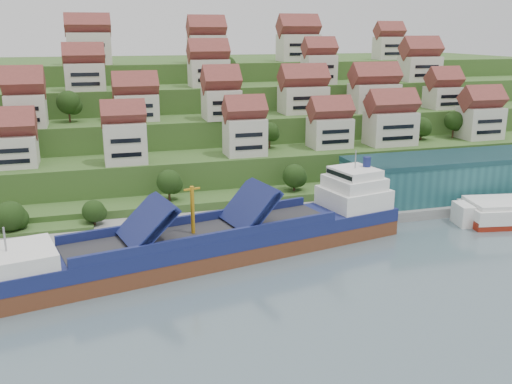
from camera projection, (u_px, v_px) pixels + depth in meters
name	position (u px, v px, depth m)	size (l,w,h in m)	color
ground	(286.00, 250.00, 110.56)	(300.00, 300.00, 0.00)	slate
quay	(347.00, 213.00, 129.55)	(180.00, 14.00, 2.20)	gray
hillside	(190.00, 119.00, 203.23)	(260.00, 128.00, 31.00)	#2D4C1E
hillside_village	(219.00, 92.00, 160.41)	(158.53, 61.99, 29.44)	beige
hillside_trees	(197.00, 134.00, 143.21)	(139.84, 60.72, 31.30)	#203C14
warehouse	(465.00, 175.00, 138.45)	(60.00, 15.00, 10.00)	#225A5E
flagpole	(350.00, 195.00, 122.85)	(1.28, 0.16, 8.00)	gray
cargo_ship	(225.00, 240.00, 106.33)	(78.88, 27.88, 17.31)	brown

